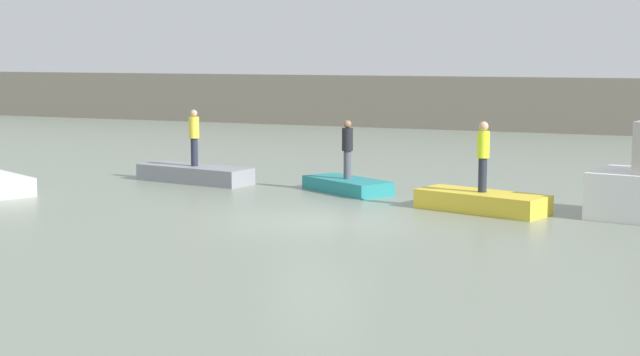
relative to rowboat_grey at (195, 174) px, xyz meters
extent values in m
plane|color=gray|center=(6.37, -4.98, -0.26)|extent=(120.00, 120.00, 0.00)
cube|color=gray|center=(6.37, 23.61, 1.14)|extent=(80.00, 1.20, 2.79)
cube|color=gray|center=(0.00, 0.00, 0.00)|extent=(3.99, 1.79, 0.51)
cube|color=teal|center=(5.20, -0.09, -0.06)|extent=(3.06, 2.47, 0.39)
cube|color=gold|center=(9.65, -1.92, -0.01)|extent=(3.58, 2.13, 0.50)
cylinder|color=#4C4C56|center=(5.20, -0.09, 0.55)|extent=(0.22, 0.22, 0.82)
cylinder|color=black|center=(5.20, -0.09, 1.29)|extent=(0.32, 0.32, 0.66)
sphere|color=#936B4C|center=(5.20, -0.09, 1.73)|extent=(0.23, 0.23, 0.23)
cylinder|color=#232838|center=(0.00, 0.00, 0.70)|extent=(0.22, 0.22, 0.88)
cylinder|color=yellow|center=(0.00, 0.00, 1.47)|extent=(0.32, 0.32, 0.67)
sphere|color=tan|center=(0.00, 0.00, 1.91)|extent=(0.22, 0.22, 0.22)
cylinder|color=#232838|center=(9.65, -1.92, 0.68)|extent=(0.22, 0.22, 0.88)
cylinder|color=#D8F226|center=(9.65, -1.92, 1.47)|extent=(0.32, 0.32, 0.68)
sphere|color=tan|center=(9.65, -1.92, 1.93)|extent=(0.25, 0.25, 0.25)
camera|label=1|loc=(15.58, -26.04, 3.80)|focal=54.33mm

